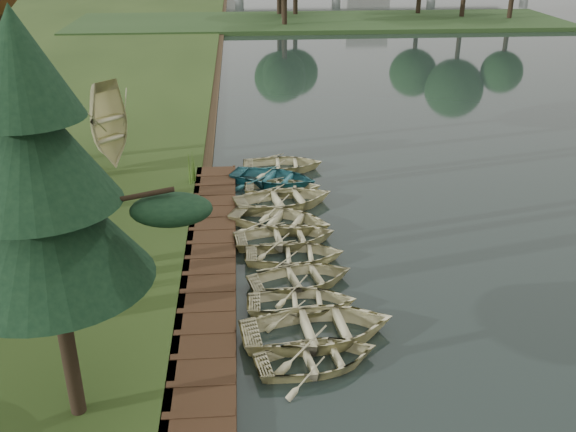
{
  "coord_description": "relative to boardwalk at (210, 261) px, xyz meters",
  "views": [
    {
      "loc": [
        -0.51,
        -17.64,
        9.81
      ],
      "look_at": [
        0.88,
        0.56,
        1.35
      ],
      "focal_mm": 40.0,
      "sensor_mm": 36.0,
      "label": 1
    }
  ],
  "objects": [
    {
      "name": "rowboat_9",
      "position": [
        2.34,
        6.43,
        0.27
      ],
      "size": [
        4.24,
        3.71,
        0.73
      ],
      "primitive_type": "imported",
      "rotation": [
        0.0,
        0.0,
        1.16
      ],
      "color": "teal",
      "rests_on": "water"
    },
    {
      "name": "rowboat_1",
      "position": [
        2.89,
        -4.18,
        0.31
      ],
      "size": [
        4.27,
        3.28,
        0.82
      ],
      "primitive_type": "imported",
      "rotation": [
        0.0,
        0.0,
        1.69
      ],
      "color": "beige",
      "rests_on": "water"
    },
    {
      "name": "ground",
      "position": [
        1.6,
        0.0,
        -0.15
      ],
      "size": [
        300.0,
        300.0,
        0.0
      ],
      "primitive_type": "plane",
      "color": "#3D2F1D"
    },
    {
      "name": "rowboat_10",
      "position": [
        2.83,
        8.04,
        0.25
      ],
      "size": [
        3.4,
        2.44,
        0.7
      ],
      "primitive_type": "imported",
      "rotation": [
        0.0,
        0.0,
        1.56
      ],
      "color": "beige",
      "rests_on": "water"
    },
    {
      "name": "rowboat_5",
      "position": [
        2.43,
        1.15,
        0.25
      ],
      "size": [
        3.61,
        2.75,
        0.7
      ],
      "primitive_type": "imported",
      "rotation": [
        0.0,
        0.0,
        1.68
      ],
      "color": "beige",
      "rests_on": "water"
    },
    {
      "name": "rowboat_8",
      "position": [
        2.65,
        5.51,
        0.21
      ],
      "size": [
        3.08,
        2.27,
        0.62
      ],
      "primitive_type": "imported",
      "rotation": [
        0.0,
        0.0,
        1.52
      ],
      "color": "beige",
      "rests_on": "water"
    },
    {
      "name": "stored_rowboat",
      "position": [
        -4.28,
        8.16,
        0.53
      ],
      "size": [
        4.54,
        4.42,
        0.77
      ],
      "primitive_type": "imported",
      "rotation": [
        3.14,
        0.0,
        0.86
      ],
      "color": "beige",
      "rests_on": "bank"
    },
    {
      "name": "reeds_1",
      "position": [
        -1.93,
        -1.57,
        0.72
      ],
      "size": [
        0.6,
        0.6,
        1.14
      ],
      "primitive_type": "cone",
      "color": "#3F661E",
      "rests_on": "bank"
    },
    {
      "name": "rowboat_2",
      "position": [
        2.61,
        -2.81,
        0.21
      ],
      "size": [
        3.06,
        2.22,
        0.62
      ],
      "primitive_type": "imported",
      "rotation": [
        0.0,
        0.0,
        1.55
      ],
      "color": "beige",
      "rests_on": "water"
    },
    {
      "name": "boardwalk",
      "position": [
        0.0,
        0.0,
        0.0
      ],
      "size": [
        1.6,
        16.0,
        0.3
      ],
      "primitive_type": "cube",
      "color": "#382515",
      "rests_on": "ground"
    },
    {
      "name": "rowboat_7",
      "position": [
        2.61,
        4.2,
        0.29
      ],
      "size": [
        4.21,
        3.4,
        0.77
      ],
      "primitive_type": "imported",
      "rotation": [
        0.0,
        0.0,
        1.79
      ],
      "color": "beige",
      "rests_on": "water"
    },
    {
      "name": "rowboat_3",
      "position": [
        2.7,
        -1.51,
        0.22
      ],
      "size": [
        3.53,
        2.85,
        0.65
      ],
      "primitive_type": "imported",
      "rotation": [
        0.0,
        0.0,
        1.79
      ],
      "color": "beige",
      "rests_on": "water"
    },
    {
      "name": "rowboat_6",
      "position": [
        2.36,
        2.43,
        0.27
      ],
      "size": [
        4.35,
        3.83,
        0.75
      ],
      "primitive_type": "imported",
      "rotation": [
        0.0,
        0.0,
        1.15
      ],
      "color": "beige",
      "rests_on": "water"
    },
    {
      "name": "peninsula",
      "position": [
        9.6,
        50.0,
        0.08
      ],
      "size": [
        50.0,
        14.0,
        0.45
      ],
      "primitive_type": "cube",
      "color": "#28441E",
      "rests_on": "ground"
    },
    {
      "name": "pine_tree",
      "position": [
        -2.55,
        -6.69,
        5.41
      ],
      "size": [
        3.8,
        3.8,
        8.32
      ],
      "color": "black",
      "rests_on": "bank"
    },
    {
      "name": "reeds_2",
      "position": [
        -1.32,
        2.52,
        0.68
      ],
      "size": [
        0.6,
        0.6,
        1.05
      ],
      "primitive_type": "cone",
      "color": "#3F661E",
      "rests_on": "bank"
    },
    {
      "name": "reeds_3",
      "position": [
        -1.0,
        6.32,
        0.72
      ],
      "size": [
        0.6,
        0.6,
        1.13
      ],
      "primitive_type": "cone",
      "color": "#3F661E",
      "rests_on": "bank"
    },
    {
      "name": "reeds_0",
      "position": [
        -2.7,
        -0.95,
        0.65
      ],
      "size": [
        0.6,
        0.6,
        1.01
      ],
      "primitive_type": "cone",
      "color": "#3F661E",
      "rests_on": "bank"
    },
    {
      "name": "rowboat_0",
      "position": [
        2.74,
        -5.26,
        0.21
      ],
      "size": [
        3.37,
        2.68,
        0.63
      ],
      "primitive_type": "imported",
      "rotation": [
        0.0,
        0.0,
        1.76
      ],
      "color": "beige",
      "rests_on": "water"
    },
    {
      "name": "rowboat_4",
      "position": [
        2.64,
        -0.04,
        0.22
      ],
      "size": [
        3.16,
        2.3,
        0.64
      ],
      "primitive_type": "imported",
      "rotation": [
        0.0,
        0.0,
        1.55
      ],
      "color": "beige",
      "rests_on": "water"
    }
  ]
}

